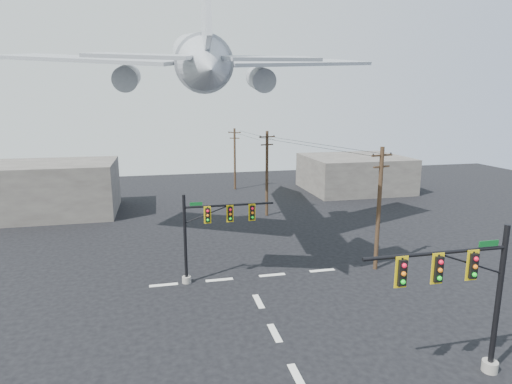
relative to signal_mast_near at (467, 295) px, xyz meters
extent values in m
plane|color=black|center=(-7.44, 1.75, -4.18)|extent=(120.00, 120.00, 0.00)
cube|color=silver|center=(-7.44, 1.75, -4.17)|extent=(0.40, 2.00, 0.01)
cube|color=silver|center=(-7.44, 5.75, -4.17)|extent=(0.40, 2.00, 0.01)
cube|color=silver|center=(-7.44, 9.75, -4.17)|extent=(0.40, 2.00, 0.01)
cube|color=silver|center=(-13.44, 13.75, -4.17)|extent=(2.00, 0.40, 0.01)
cube|color=silver|center=(-9.44, 13.75, -4.17)|extent=(2.00, 0.40, 0.01)
cube|color=silver|center=(-5.44, 13.75, -4.17)|extent=(2.00, 0.40, 0.01)
cube|color=silver|center=(-1.44, 13.75, -4.17)|extent=(2.00, 0.40, 0.01)
cylinder|color=gray|center=(1.78, 0.07, -3.92)|extent=(0.74, 0.74, 0.53)
cylinder|color=black|center=(1.78, 0.07, -0.49)|extent=(0.25, 0.25, 7.37)
cylinder|color=black|center=(-1.74, 0.07, 2.14)|extent=(7.02, 0.17, 0.17)
cylinder|color=black|center=(0.02, 0.07, 1.51)|extent=(3.73, 0.08, 0.08)
cube|color=black|center=(0.02, -0.09, 1.48)|extent=(0.36, 0.32, 1.16)
cube|color=gold|center=(0.02, -0.07, 1.48)|extent=(0.58, 0.04, 1.42)
sphere|color=red|center=(0.02, -0.27, 1.85)|extent=(0.21, 0.21, 0.21)
sphere|color=orange|center=(0.02, -0.27, 1.48)|extent=(0.21, 0.21, 0.21)
sphere|color=#0CC81D|center=(0.02, -0.27, 1.11)|extent=(0.21, 0.21, 0.21)
cube|color=black|center=(-1.74, -0.09, 1.48)|extent=(0.36, 0.32, 1.16)
cube|color=gold|center=(-1.74, -0.07, 1.48)|extent=(0.58, 0.04, 1.42)
sphere|color=red|center=(-1.74, -0.27, 1.85)|extent=(0.21, 0.21, 0.21)
sphere|color=orange|center=(-1.74, -0.27, 1.48)|extent=(0.21, 0.21, 0.21)
sphere|color=#0CC81D|center=(-1.74, -0.27, 1.11)|extent=(0.21, 0.21, 0.21)
cube|color=black|center=(-3.49, -0.09, 1.48)|extent=(0.36, 0.32, 1.16)
cube|color=gold|center=(-3.49, -0.07, 1.48)|extent=(0.58, 0.04, 1.42)
sphere|color=red|center=(-3.49, -0.27, 1.85)|extent=(0.21, 0.21, 0.21)
sphere|color=orange|center=(-3.49, -0.27, 1.48)|extent=(0.21, 0.21, 0.21)
sphere|color=#0CC81D|center=(-3.49, -0.27, 1.11)|extent=(0.21, 0.21, 0.21)
cube|color=#0B4E1C|center=(0.83, 0.00, 2.40)|extent=(1.00, 0.04, 0.27)
cylinder|color=gray|center=(-11.81, 13.81, -3.95)|extent=(0.65, 0.65, 0.46)
cylinder|color=black|center=(-11.81, 13.81, -0.93)|extent=(0.22, 0.22, 6.51)
cylinder|color=black|center=(-8.60, 13.81, 1.40)|extent=(6.41, 0.15, 0.15)
cylinder|color=black|center=(-10.20, 13.81, 0.84)|extent=(3.40, 0.07, 0.07)
cube|color=black|center=(-10.20, 13.67, 0.81)|extent=(0.32, 0.28, 1.02)
cube|color=gold|center=(-10.20, 13.68, 0.81)|extent=(0.51, 0.04, 1.26)
sphere|color=red|center=(-10.20, 13.51, 1.14)|extent=(0.19, 0.19, 0.19)
sphere|color=orange|center=(-10.20, 13.51, 0.81)|extent=(0.19, 0.19, 0.19)
sphere|color=#0CC81D|center=(-10.20, 13.51, 0.49)|extent=(0.19, 0.19, 0.19)
cube|color=black|center=(-8.60, 13.67, 0.81)|extent=(0.32, 0.28, 1.02)
cube|color=gold|center=(-8.60, 13.68, 0.81)|extent=(0.51, 0.04, 1.26)
sphere|color=red|center=(-8.60, 13.51, 1.14)|extent=(0.19, 0.19, 0.19)
sphere|color=orange|center=(-8.60, 13.51, 0.81)|extent=(0.19, 0.19, 0.19)
sphere|color=#0CC81D|center=(-8.60, 13.51, 0.49)|extent=(0.19, 0.19, 0.19)
cube|color=black|center=(-7.00, 13.67, 0.81)|extent=(0.32, 0.28, 1.02)
cube|color=gold|center=(-7.00, 13.68, 0.81)|extent=(0.51, 0.04, 1.26)
sphere|color=red|center=(-7.00, 13.51, 1.14)|extent=(0.19, 0.19, 0.19)
sphere|color=orange|center=(-7.00, 13.51, 0.81)|extent=(0.19, 0.19, 0.19)
sphere|color=#0CC81D|center=(-7.00, 13.51, 0.49)|extent=(0.19, 0.19, 0.19)
cube|color=#0B4E1C|center=(-10.97, 13.75, 1.63)|extent=(0.88, 0.04, 0.24)
cylinder|color=#422B1C|center=(2.73, 13.14, 0.59)|extent=(0.32, 0.32, 9.54)
cube|color=#422B1C|center=(2.73, 13.14, 4.73)|extent=(1.89, 0.57, 0.13)
cube|color=#422B1C|center=(2.73, 13.14, 3.88)|extent=(1.47, 0.47, 0.13)
cylinder|color=black|center=(1.91, 12.95, 4.83)|extent=(0.11, 0.11, 0.13)
cylinder|color=black|center=(2.73, 13.14, 4.83)|extent=(0.11, 0.11, 0.13)
cylinder|color=black|center=(3.56, 13.34, 4.83)|extent=(0.11, 0.11, 0.13)
cylinder|color=#422B1C|center=(-1.56, 30.61, 0.64)|extent=(0.32, 0.32, 9.63)
cube|color=#422B1C|center=(-1.56, 30.61, 4.80)|extent=(1.92, 0.59, 0.13)
cube|color=#422B1C|center=(-1.56, 30.61, 3.94)|extent=(1.50, 0.49, 0.13)
cylinder|color=black|center=(-2.40, 30.40, 4.91)|extent=(0.11, 0.11, 0.13)
cylinder|color=black|center=(-1.56, 30.61, 4.91)|extent=(0.11, 0.11, 0.13)
cylinder|color=black|center=(-0.72, 30.81, 4.91)|extent=(0.11, 0.11, 0.13)
cylinder|color=#422B1C|center=(-2.45, 46.19, 0.33)|extent=(0.31, 0.31, 9.03)
cube|color=#422B1C|center=(-2.45, 46.19, 4.23)|extent=(1.79, 0.71, 0.12)
cube|color=#422B1C|center=(-2.45, 46.19, 3.41)|extent=(1.40, 0.58, 0.12)
cylinder|color=black|center=(-3.23, 46.46, 4.33)|extent=(0.10, 0.10, 0.12)
cylinder|color=black|center=(-2.45, 46.19, 4.33)|extent=(0.10, 0.10, 0.12)
cylinder|color=black|center=(-1.67, 45.93, 4.33)|extent=(0.10, 0.10, 0.12)
cylinder|color=black|center=(-0.27, 21.88, 4.71)|extent=(4.34, 17.47, 0.03)
cylinder|color=black|center=(-2.85, 38.40, 4.46)|extent=(0.87, 15.59, 0.03)
cylinder|color=black|center=(1.44, 21.88, 4.71)|extent=(4.30, 17.47, 0.03)
cylinder|color=black|center=(-1.16, 38.40, 4.46)|extent=(0.96, 15.59, 0.03)
cylinder|color=#A2A6AE|center=(-9.94, 23.16, 12.47)|extent=(4.55, 23.42, 6.80)
cone|color=#A2A6AE|center=(-9.40, 37.07, 14.42)|extent=(3.87, 5.71, 4.32)
cone|color=#A2A6AE|center=(-10.48, 9.24, 10.53)|extent=(3.50, 5.64, 3.96)
cube|color=#A2A6AE|center=(-18.15, 21.94, 11.91)|extent=(15.54, 11.35, 0.99)
cube|color=#A2A6AE|center=(-1.85, 21.31, 11.91)|extent=(15.66, 10.47, 0.99)
cylinder|color=#A2A6AE|center=(-15.66, 23.00, 10.58)|extent=(2.20, 3.98, 2.54)
cylinder|color=#A2A6AE|center=(-4.25, 22.56, 10.58)|extent=(2.20, 3.98, 2.54)
cube|color=#A2A6AE|center=(-10.45, 10.03, 14.09)|extent=(0.49, 5.17, 6.53)
cube|color=#A2A6AE|center=(-14.11, 9.95, 11.07)|extent=(6.20, 4.09, 0.55)
cube|color=#A2A6AE|center=(-6.81, 9.67, 11.07)|extent=(6.12, 3.71, 0.55)
cube|color=slate|center=(-27.44, 36.75, -1.18)|extent=(18.00, 10.00, 6.00)
cube|color=slate|center=(14.56, 41.75, -1.68)|extent=(14.00, 12.00, 5.00)
camera|label=1|loc=(-13.37, -15.39, 8.60)|focal=30.00mm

